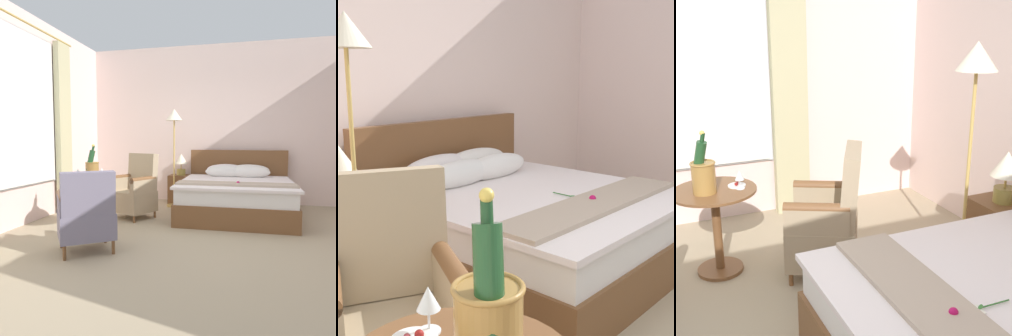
{
  "view_description": "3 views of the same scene",
  "coord_description": "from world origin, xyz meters",
  "views": [
    {
      "loc": [
        0.47,
        -3.97,
        1.25
      ],
      "look_at": [
        -0.64,
        0.69,
        0.84
      ],
      "focal_mm": 35.0,
      "sensor_mm": 36.0,
      "label": 1
    },
    {
      "loc": [
        -2.33,
        -0.65,
        1.47
      ],
      "look_at": [
        -0.47,
        1.02,
        0.95
      ],
      "focal_mm": 50.0,
      "sensor_mm": 36.0,
      "label": 2
    },
    {
      "loc": [
        1.92,
        -0.29,
        1.96
      ],
      "look_at": [
        -0.74,
        0.9,
        1.04
      ],
      "focal_mm": 50.0,
      "sensor_mm": 36.0,
      "label": 3
    }
  ],
  "objects": [
    {
      "name": "ground_plane",
      "position": [
        0.0,
        0.0,
        0.0
      ],
      "size": [
        6.88,
        6.88,
        0.0
      ],
      "primitive_type": "plane",
      "color": "tan"
    },
    {
      "name": "wall_headboard_side",
      "position": [
        0.0,
        2.71,
        1.56
      ],
      "size": [
        5.5,
        0.12,
        3.13
      ],
      "color": "beige",
      "rests_on": "ground"
    },
    {
      "name": "wall_window_side",
      "position": [
        -2.73,
        0.0,
        1.56
      ],
      "size": [
        0.27,
        5.41,
        3.13
      ],
      "color": "silver",
      "rests_on": "ground"
    },
    {
      "name": "bed",
      "position": [
        0.33,
        1.56,
        0.33
      ],
      "size": [
        1.83,
        2.05,
        1.05
      ],
      "color": "brown",
      "rests_on": "ground"
    },
    {
      "name": "nightstand",
      "position": [
        -0.76,
        2.32,
        0.28
      ],
      "size": [
        0.48,
        0.41,
        0.56
      ],
      "color": "brown",
      "rests_on": "ground"
    },
    {
      "name": "bedside_lamp",
      "position": [
        -0.76,
        2.32,
        0.83
      ],
      "size": [
        0.26,
        0.26,
        0.42
      ],
      "color": "olive",
      "rests_on": "nightstand"
    },
    {
      "name": "floor_lamp_brass",
      "position": [
        -0.83,
        1.99,
        1.5
      ],
      "size": [
        0.31,
        0.31,
        1.82
      ],
      "color": "tan",
      "rests_on": "ground"
    },
    {
      "name": "side_table_round",
      "position": [
        -1.6,
        0.18,
        0.45
      ],
      "size": [
        0.66,
        0.66,
        0.71
      ],
      "color": "brown",
      "rests_on": "ground"
    },
    {
      "name": "champagne_bucket",
      "position": [
        -1.56,
        0.1,
        0.86
      ],
      "size": [
        0.19,
        0.19,
        0.49
      ],
      "color": "#A17538",
      "rests_on": "side_table_round"
    },
    {
      "name": "wine_glass_near_bucket",
      "position": [
        -1.54,
        0.37,
        0.81
      ],
      "size": [
        0.07,
        0.07,
        0.15
      ],
      "color": "white",
      "rests_on": "side_table_round"
    },
    {
      "name": "wine_glass_near_edge",
      "position": [
        -1.78,
        0.11,
        0.81
      ],
      "size": [
        0.08,
        0.08,
        0.15
      ],
      "color": "white",
      "rests_on": "side_table_round"
    },
    {
      "name": "snack_plate",
      "position": [
        -1.61,
        0.36,
        0.71
      ],
      "size": [
        0.14,
        0.14,
        0.04
      ],
      "color": "white",
      "rests_on": "side_table_round"
    },
    {
      "name": "armchair_by_window",
      "position": [
        -1.26,
        1.0,
        0.43
      ],
      "size": [
        0.78,
        0.77,
        1.03
      ],
      "color": "brown",
      "rests_on": "ground"
    },
    {
      "name": "armchair_facing_bed",
      "position": [
        -1.24,
        -0.71,
        0.43
      ],
      "size": [
        0.78,
        0.77,
        0.92
      ],
      "color": "brown",
      "rests_on": "ground"
    }
  ]
}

